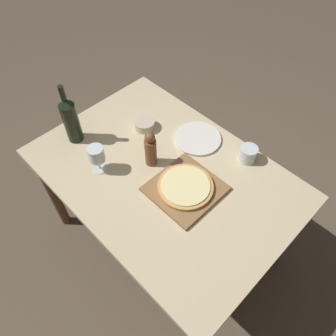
# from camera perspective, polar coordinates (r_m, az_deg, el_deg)

# --- Properties ---
(ground_plane) EXTENTS (12.00, 12.00, 0.00)m
(ground_plane) POSITION_cam_1_polar(r_m,az_deg,el_deg) (2.30, -0.54, -12.38)
(ground_plane) COLOR brown
(dining_table) EXTENTS (0.91, 1.32, 0.76)m
(dining_table) POSITION_cam_1_polar(r_m,az_deg,el_deg) (1.73, -0.70, -2.82)
(dining_table) COLOR #CCB78E
(dining_table) RESTS_ON ground_plane
(cutting_board) EXTENTS (0.32, 0.31, 0.02)m
(cutting_board) POSITION_cam_1_polar(r_m,az_deg,el_deg) (1.58, 3.12, -3.53)
(cutting_board) COLOR olive
(cutting_board) RESTS_ON dining_table
(pizza) EXTENTS (0.27, 0.27, 0.02)m
(pizza) POSITION_cam_1_polar(r_m,az_deg,el_deg) (1.57, 3.15, -3.10)
(pizza) COLOR tan
(pizza) RESTS_ON cutting_board
(wine_bottle) EXTENTS (0.08, 0.08, 0.35)m
(wine_bottle) POSITION_cam_1_polar(r_m,az_deg,el_deg) (1.77, -16.63, 8.15)
(wine_bottle) COLOR black
(wine_bottle) RESTS_ON dining_table
(pepper_mill) EXTENTS (0.06, 0.06, 0.21)m
(pepper_mill) POSITION_cam_1_polar(r_m,az_deg,el_deg) (1.62, -3.06, 3.22)
(pepper_mill) COLOR brown
(pepper_mill) RESTS_ON dining_table
(wine_glass) EXTENTS (0.08, 0.08, 0.15)m
(wine_glass) POSITION_cam_1_polar(r_m,az_deg,el_deg) (1.62, -12.36, 2.25)
(wine_glass) COLOR silver
(wine_glass) RESTS_ON dining_table
(small_bowl) EXTENTS (0.11, 0.11, 0.05)m
(small_bowl) POSITION_cam_1_polar(r_m,az_deg,el_deg) (1.85, -4.06, 7.58)
(small_bowl) COLOR beige
(small_bowl) RESTS_ON dining_table
(drinking_tumbler) EXTENTS (0.09, 0.09, 0.08)m
(drinking_tumbler) POSITION_cam_1_polar(r_m,az_deg,el_deg) (1.72, 13.78, 2.40)
(drinking_tumbler) COLOR silver
(drinking_tumbler) RESTS_ON dining_table
(dinner_plate) EXTENTS (0.25, 0.25, 0.01)m
(dinner_plate) POSITION_cam_1_polar(r_m,az_deg,el_deg) (1.80, 5.21, 5.17)
(dinner_plate) COLOR silver
(dinner_plate) RESTS_ON dining_table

